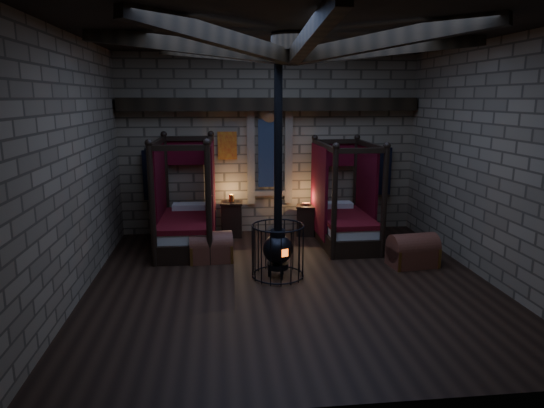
{
  "coord_description": "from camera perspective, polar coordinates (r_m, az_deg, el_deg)",
  "views": [
    {
      "loc": [
        -1.22,
        -7.95,
        3.2
      ],
      "look_at": [
        -0.26,
        0.6,
        1.31
      ],
      "focal_mm": 32.0,
      "sensor_mm": 36.0,
      "label": 1
    }
  ],
  "objects": [
    {
      "name": "room",
      "position": [
        8.15,
        2.34,
        16.23
      ],
      "size": [
        7.02,
        7.02,
        4.29
      ],
      "color": "black",
      "rests_on": "ground"
    },
    {
      "name": "nightstand_left",
      "position": [
        11.41,
        -4.75,
        -1.71
      ],
      "size": [
        0.54,
        0.52,
        1.0
      ],
      "rotation": [
        0.0,
        0.0,
        -0.07
      ],
      "color": "black",
      "rests_on": "ground"
    },
    {
      "name": "trunk_right",
      "position": [
        9.8,
        16.24,
        -5.37
      ],
      "size": [
        0.96,
        0.67,
        0.66
      ],
      "rotation": [
        0.0,
        0.0,
        0.12
      ],
      "color": "brown",
      "rests_on": "ground"
    },
    {
      "name": "bed_left",
      "position": [
        10.63,
        -9.99,
        -2.05
      ],
      "size": [
        1.24,
        2.27,
        2.34
      ],
      "rotation": [
        0.0,
        0.0,
        -0.02
      ],
      "color": "black",
      "rests_on": "ground"
    },
    {
      "name": "trunk_left",
      "position": [
        9.76,
        -7.19,
        -5.12
      ],
      "size": [
        0.88,
        0.59,
        0.62
      ],
      "rotation": [
        0.0,
        0.0,
        0.06
      ],
      "color": "brown",
      "rests_on": "ground"
    },
    {
      "name": "bed_right",
      "position": [
        10.94,
        8.48,
        -1.72
      ],
      "size": [
        1.15,
        2.16,
        2.24
      ],
      "rotation": [
        0.0,
        0.0,
        0.0
      ],
      "color": "black",
      "rests_on": "ground"
    },
    {
      "name": "nightstand_right",
      "position": [
        11.5,
        3.98,
        -1.88
      ],
      "size": [
        0.53,
        0.51,
        0.78
      ],
      "rotation": [
        0.0,
        0.0,
        -0.21
      ],
      "color": "black",
      "rests_on": "ground"
    },
    {
      "name": "stove",
      "position": [
        8.75,
        0.7,
        -4.86
      ],
      "size": [
        0.96,
        0.96,
        4.05
      ],
      "rotation": [
        0.0,
        0.0,
        0.35
      ],
      "color": "black",
      "rests_on": "ground"
    }
  ]
}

